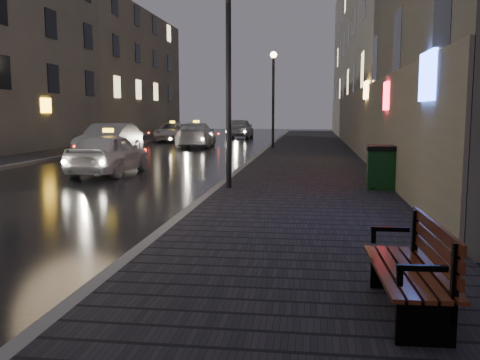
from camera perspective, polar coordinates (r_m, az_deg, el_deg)
The scene contains 16 objects.
ground at distance 9.07m, azimuth -18.99°, elevation -6.84°, with size 120.00×120.00×0.00m, color black.
sidewalk at distance 28.92m, azimuth 7.44°, elevation 3.11°, with size 4.60×58.00×0.15m, color black.
curb at distance 29.03m, azimuth 2.69°, elevation 3.18°, with size 0.20×58.00×0.15m, color slate.
sidewalk_far at distance 31.59m, azimuth -16.11°, elevation 3.23°, with size 2.40×58.00×0.15m, color black.
curb_far at distance 31.09m, azimuth -13.91°, elevation 3.24°, with size 0.20×58.00×0.15m, color slate.
building_near at distance 33.27m, azimuth 13.36°, elevation 14.60°, with size 1.80×50.00×13.00m, color #605B54.
building_far_c at distance 50.12m, azimuth -13.04°, elevation 10.93°, with size 6.00×22.00×11.00m, color #6B6051.
lamp_near at distance 14.07m, azimuth -1.24°, elevation 12.74°, with size 0.36×0.36×5.28m.
lamp_far at distance 29.95m, azimuth 3.57°, elevation 9.83°, with size 0.36×0.36×5.28m.
bench at distance 5.63m, azimuth 18.23°, elevation -8.90°, with size 0.69×1.84×0.93m.
trash_bin at distance 14.36m, azimuth 14.79°, elevation 1.35°, with size 0.77×0.77×1.13m.
taxi_near at distance 18.98m, azimuth -13.82°, elevation 2.77°, with size 1.71×4.26×1.45m, color silver.
car_left_mid at distance 25.55m, azimuth -13.75°, elevation 4.06°, with size 1.70×4.88×1.61m, color gray.
taxi_mid at distance 33.14m, azimuth -4.68°, elevation 4.84°, with size 2.09×5.15×1.50m, color silver.
taxi_far at distance 39.88m, azimuth -7.21°, elevation 5.11°, with size 2.24×4.86×1.35m, color silver.
car_far at distance 43.87m, azimuth -0.02°, elevation 5.54°, with size 1.92×4.77×1.63m, color #A8A9B0.
Camera 1 is at (4.01, -7.84, 2.15)m, focal length 40.00 mm.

